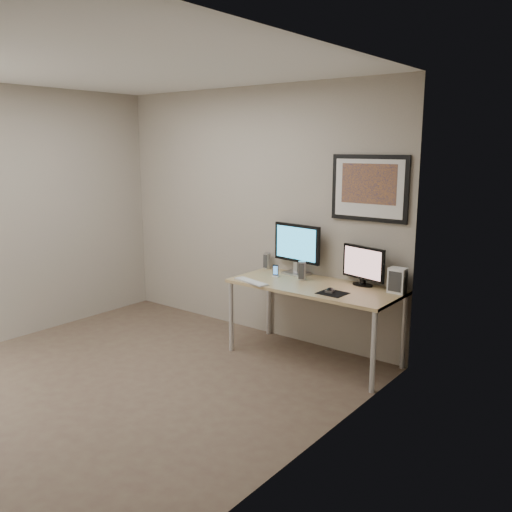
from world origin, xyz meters
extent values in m
plane|color=brown|center=(0.00, 0.00, 0.00)|extent=(3.60, 3.60, 0.00)
plane|color=white|center=(0.00, 0.00, 2.60)|extent=(3.60, 3.60, 0.00)
plane|color=gray|center=(0.00, 1.70, 1.30)|extent=(3.60, 0.00, 3.60)
plane|color=gray|center=(-1.80, 0.00, 1.30)|extent=(0.00, 3.40, 3.40)
plane|color=gray|center=(1.80, 0.00, 1.30)|extent=(0.00, 3.40, 3.40)
cube|color=olive|center=(1.00, 1.35, 0.71)|extent=(1.60, 0.70, 0.03)
cylinder|color=silver|center=(0.24, 1.04, 0.35)|extent=(0.04, 0.04, 0.70)
cylinder|color=silver|center=(0.24, 1.66, 0.35)|extent=(0.04, 0.04, 0.70)
cylinder|color=silver|center=(1.76, 1.04, 0.35)|extent=(0.04, 0.04, 0.70)
cylinder|color=silver|center=(1.76, 1.66, 0.35)|extent=(0.04, 0.04, 0.70)
cube|color=black|center=(1.35, 1.68, 1.62)|extent=(0.75, 0.03, 0.60)
cube|color=silver|center=(1.35, 1.67, 1.62)|extent=(0.67, 0.00, 0.52)
cube|color=orange|center=(1.35, 1.66, 1.66)|extent=(0.54, 0.00, 0.36)
cube|color=#A8A8AC|center=(0.63, 1.60, 0.74)|extent=(0.28, 0.21, 0.02)
cube|color=#A8A8AC|center=(0.63, 1.60, 0.80)|extent=(0.05, 0.05, 0.11)
cube|color=black|center=(0.63, 1.60, 1.05)|extent=(0.56, 0.10, 0.38)
cube|color=teal|center=(0.63, 1.58, 1.05)|extent=(0.49, 0.06, 0.32)
cube|color=black|center=(1.36, 1.60, 0.74)|extent=(0.22, 0.15, 0.02)
cube|color=black|center=(1.36, 1.60, 0.77)|extent=(0.05, 0.05, 0.05)
cube|color=black|center=(1.36, 1.60, 0.95)|extent=(0.46, 0.14, 0.31)
cube|color=#9F716D|center=(1.36, 1.58, 0.95)|extent=(0.41, 0.11, 0.26)
cylinder|color=#A8A8AC|center=(0.24, 1.63, 0.81)|extent=(0.07, 0.07, 0.17)
cylinder|color=#A8A8AC|center=(0.80, 1.44, 0.82)|extent=(0.10, 0.10, 0.18)
cube|color=black|center=(0.53, 1.38, 0.79)|extent=(0.07, 0.07, 0.12)
cube|color=#B7B7BB|center=(0.48, 1.06, 0.74)|extent=(0.42, 0.21, 0.01)
cube|color=black|center=(1.28, 1.19, 0.73)|extent=(0.25, 0.22, 0.00)
ellipsoid|color=black|center=(1.24, 1.21, 0.75)|extent=(0.09, 0.12, 0.04)
cube|color=silver|center=(1.72, 1.55, 0.84)|extent=(0.15, 0.11, 0.23)
camera|label=1|loc=(3.56, -2.83, 2.00)|focal=38.00mm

